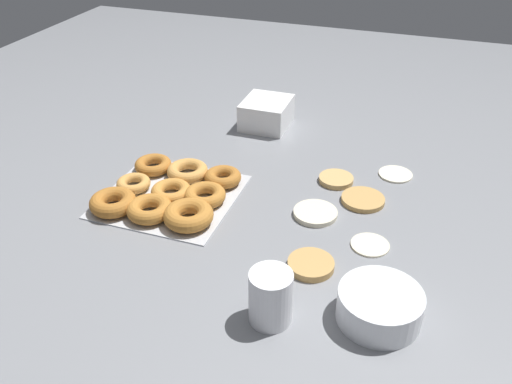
{
  "coord_description": "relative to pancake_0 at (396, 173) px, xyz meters",
  "views": [
    {
      "loc": [
        1.04,
        0.26,
        0.72
      ],
      "look_at": [
        0.03,
        -0.09,
        0.04
      ],
      "focal_mm": 38.0,
      "sensor_mm": 36.0,
      "label": 1
    }
  ],
  "objects": [
    {
      "name": "pancake_5",
      "position": [
        0.15,
        -0.06,
        0.0
      ],
      "size": [
        0.1,
        0.1,
        0.01
      ],
      "primitive_type": "cylinder",
      "color": "tan",
      "rests_on": "ground_plane"
    },
    {
      "name": "batter_bowl",
      "position": [
        0.53,
        0.03,
        0.03
      ],
      "size": [
        0.15,
        0.15,
        0.06
      ],
      "color": "white",
      "rests_on": "ground_plane"
    },
    {
      "name": "pancake_1",
      "position": [
        0.08,
        -0.14,
        0.0
      ],
      "size": [
        0.09,
        0.09,
        0.01
      ],
      "primitive_type": "cylinder",
      "color": "tan",
      "rests_on": "ground_plane"
    },
    {
      "name": "paper_cup",
      "position": [
        0.59,
        -0.15,
        0.05
      ],
      "size": [
        0.08,
        0.08,
        0.1
      ],
      "color": "white",
      "rests_on": "ground_plane"
    },
    {
      "name": "pancake_0",
      "position": [
        0.0,
        0.0,
        0.0
      ],
      "size": [
        0.09,
        0.09,
        0.01
      ],
      "primitive_type": "cylinder",
      "color": "silver",
      "rests_on": "ground_plane"
    },
    {
      "name": "container_stack",
      "position": [
        -0.17,
        -0.41,
        0.04
      ],
      "size": [
        0.15,
        0.14,
        0.08
      ],
      "color": "white",
      "rests_on": "ground_plane"
    },
    {
      "name": "pancake_3",
      "position": [
        0.43,
        -0.12,
        0.0
      ],
      "size": [
        0.1,
        0.1,
        0.02
      ],
      "primitive_type": "cylinder",
      "color": "tan",
      "rests_on": "ground_plane"
    },
    {
      "name": "pancake_2",
      "position": [
        0.25,
        -0.15,
        0.0
      ],
      "size": [
        0.1,
        0.1,
        0.01
      ],
      "primitive_type": "cylinder",
      "color": "beige",
      "rests_on": "ground_plane"
    },
    {
      "name": "ground_plane",
      "position": [
        0.23,
        -0.21,
        -0.0
      ],
      "size": [
        3.0,
        3.0,
        0.0
      ],
      "primitive_type": "plane",
      "color": "gray"
    },
    {
      "name": "donut_tray",
      "position": [
        0.3,
        -0.5,
        0.01
      ],
      "size": [
        0.31,
        0.31,
        0.04
      ],
      "color": "silver",
      "rests_on": "ground_plane"
    },
    {
      "name": "pancake_4",
      "position": [
        0.32,
        -0.01,
        -0.0
      ],
      "size": [
        0.08,
        0.08,
        0.01
      ],
      "primitive_type": "cylinder",
      "color": "beige",
      "rests_on": "ground_plane"
    }
  ]
}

